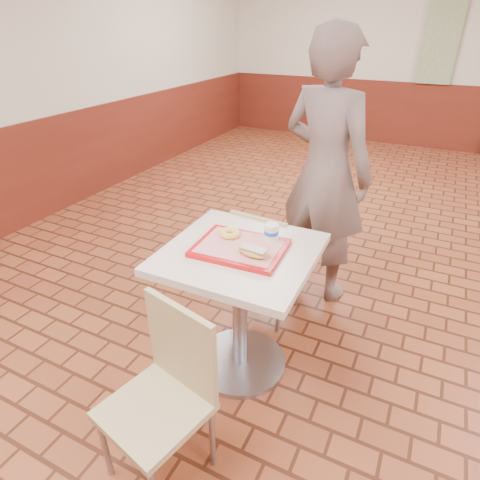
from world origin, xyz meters
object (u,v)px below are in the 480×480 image
at_px(chair_main_front, 166,388).
at_px(paper_cup, 271,233).
at_px(main_table, 240,291).
at_px(long_john_donut, 253,252).
at_px(serving_tray, 240,248).
at_px(customer, 325,173).
at_px(chair_main_back, 264,261).
at_px(ring_donut, 230,233).

relative_size(chair_main_front, paper_cup, 8.89).
relative_size(main_table, long_john_donut, 5.03).
xyz_separation_m(chair_main_front, serving_tray, (0.02, 0.69, 0.35)).
xyz_separation_m(main_table, paper_cup, (0.13, 0.12, 0.34)).
xyz_separation_m(customer, long_john_donut, (-0.05, -1.08, -0.08)).
relative_size(main_table, customer, 0.43).
bearing_deg(customer, chair_main_back, 85.62).
bearing_deg(chair_main_back, serving_tray, 100.71).
bearing_deg(paper_cup, ring_donut, -167.79).
height_order(main_table, customer, customer).
height_order(chair_main_front, ring_donut, ring_donut).
xyz_separation_m(main_table, long_john_donut, (0.11, -0.07, 0.32)).
xyz_separation_m(customer, serving_tray, (-0.16, -1.01, -0.12)).
bearing_deg(chair_main_front, main_table, 101.84).
bearing_deg(main_table, serving_tray, -90.00).
xyz_separation_m(chair_main_front, chair_main_back, (-0.04, 1.17, -0.02)).
bearing_deg(paper_cup, chair_main_front, -100.05).
height_order(customer, paper_cup, customer).
height_order(chair_main_back, serving_tray, serving_tray).
distance_m(main_table, customer, 1.10).
relative_size(main_table, chair_main_front, 0.95).
xyz_separation_m(chair_main_back, paper_cup, (0.19, -0.36, 0.43)).
distance_m(long_john_donut, paper_cup, 0.19).
xyz_separation_m(serving_tray, ring_donut, (-0.09, 0.07, 0.03)).
height_order(chair_main_front, serving_tray, chair_main_front).
height_order(customer, ring_donut, customer).
relative_size(serving_tray, long_john_donut, 2.82).
xyz_separation_m(customer, ring_donut, (-0.25, -0.94, -0.08)).
xyz_separation_m(serving_tray, long_john_donut, (0.11, -0.07, 0.04)).
xyz_separation_m(chair_main_back, customer, (0.22, 0.53, 0.48)).
distance_m(main_table, paper_cup, 0.38).
bearing_deg(serving_tray, customer, 81.03).
bearing_deg(ring_donut, long_john_donut, -34.30).
height_order(chair_main_front, customer, customer).
bearing_deg(long_john_donut, chair_main_back, 106.67).
relative_size(main_table, chair_main_back, 0.98).
relative_size(chair_main_front, serving_tray, 1.88).
distance_m(main_table, ring_donut, 0.33).
relative_size(customer, paper_cup, 19.52).
distance_m(ring_donut, long_john_donut, 0.24).
distance_m(chair_main_back, paper_cup, 0.59).
distance_m(chair_main_back, serving_tray, 0.61).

